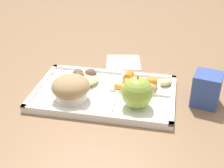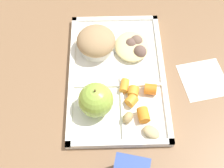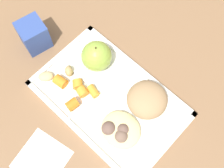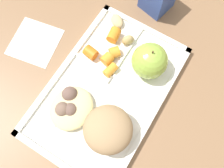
{
  "view_description": "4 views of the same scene",
  "coord_description": "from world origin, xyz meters",
  "px_view_note": "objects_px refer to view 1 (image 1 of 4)",
  "views": [
    {
      "loc": [
        -0.16,
        0.72,
        0.46
      ],
      "look_at": [
        -0.02,
        -0.0,
        0.04
      ],
      "focal_mm": 50.09,
      "sensor_mm": 36.0,
      "label": 1
    },
    {
      "loc": [
        -0.41,
        0.02,
        0.65
      ],
      "look_at": [
        -0.05,
        0.01,
        0.04
      ],
      "focal_mm": 47.45,
      "sensor_mm": 36.0,
      "label": 2
    },
    {
      "loc": [
        0.18,
        -0.18,
        0.72
      ],
      "look_at": [
        -0.01,
        0.02,
        0.06
      ],
      "focal_mm": 46.63,
      "sensor_mm": 36.0,
      "label": 3
    },
    {
      "loc": [
        0.13,
        0.09,
        0.52
      ],
      "look_at": [
        -0.01,
        0.01,
        0.04
      ],
      "focal_mm": 37.27,
      "sensor_mm": 36.0,
      "label": 4
    }
  ],
  "objects_px": {
    "bran_muffin": "(71,88)",
    "lunch_tray": "(105,94)",
    "plastic_fork": "(65,79)",
    "milk_carton": "(207,89)",
    "green_apple": "(137,93)"
  },
  "relations": [
    {
      "from": "bran_muffin",
      "to": "lunch_tray",
      "type": "bearing_deg",
      "value": -146.59
    },
    {
      "from": "plastic_fork",
      "to": "lunch_tray",
      "type": "bearing_deg",
      "value": 161.15
    },
    {
      "from": "bran_muffin",
      "to": "plastic_fork",
      "type": "distance_m",
      "value": 0.11
    },
    {
      "from": "lunch_tray",
      "to": "milk_carton",
      "type": "xyz_separation_m",
      "value": [
        -0.27,
        -0.02,
        0.04
      ]
    },
    {
      "from": "lunch_tray",
      "to": "green_apple",
      "type": "xyz_separation_m",
      "value": [
        -0.09,
        0.05,
        0.05
      ]
    },
    {
      "from": "green_apple",
      "to": "bran_muffin",
      "type": "bearing_deg",
      "value": 0.0
    },
    {
      "from": "green_apple",
      "to": "plastic_fork",
      "type": "bearing_deg",
      "value": -23.23
    },
    {
      "from": "plastic_fork",
      "to": "bran_muffin",
      "type": "bearing_deg",
      "value": 118.0
    },
    {
      "from": "lunch_tray",
      "to": "green_apple",
      "type": "distance_m",
      "value": 0.12
    },
    {
      "from": "green_apple",
      "to": "bran_muffin",
      "type": "height_order",
      "value": "green_apple"
    },
    {
      "from": "bran_muffin",
      "to": "milk_carton",
      "type": "height_order",
      "value": "milk_carton"
    },
    {
      "from": "bran_muffin",
      "to": "plastic_fork",
      "type": "height_order",
      "value": "bran_muffin"
    },
    {
      "from": "bran_muffin",
      "to": "green_apple",
      "type": "bearing_deg",
      "value": -180.0
    },
    {
      "from": "green_apple",
      "to": "bran_muffin",
      "type": "xyz_separation_m",
      "value": [
        0.17,
        0.0,
        -0.01
      ]
    },
    {
      "from": "green_apple",
      "to": "milk_carton",
      "type": "bearing_deg",
      "value": -158.67
    }
  ]
}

